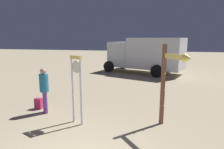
# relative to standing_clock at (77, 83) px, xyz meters

# --- Properties ---
(standing_clock) EXTENTS (0.45, 0.26, 2.23)m
(standing_clock) POSITION_rel_standing_clock_xyz_m (0.00, 0.00, 0.00)
(standing_clock) COLOR silver
(standing_clock) RESTS_ON ground_plane
(arrow_sign) EXTENTS (0.83, 0.95, 2.59)m
(arrow_sign) POSITION_rel_standing_clock_xyz_m (2.90, 0.31, 0.34)
(arrow_sign) COLOR brown
(arrow_sign) RESTS_ON ground_plane
(person_near_clock) EXTENTS (0.32, 0.32, 1.70)m
(person_near_clock) POSITION_rel_standing_clock_xyz_m (-1.55, 0.57, -0.42)
(person_near_clock) COLOR #703C9E
(person_near_clock) RESTS_ON ground_plane
(backpack) EXTENTS (0.28, 0.21, 0.43)m
(backpack) POSITION_rel_standing_clock_xyz_m (-2.04, 0.88, -1.15)
(backpack) COLOR #CA2F5D
(backpack) RESTS_ON ground_plane
(box_truck_near) EXTENTS (6.56, 4.41, 2.80)m
(box_truck_near) POSITION_rel_standing_clock_xyz_m (1.66, 10.00, 0.19)
(box_truck_near) COLOR silver
(box_truck_near) RESTS_ON ground_plane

